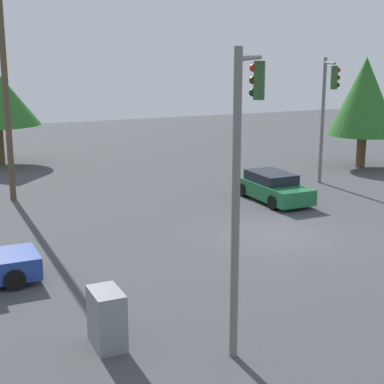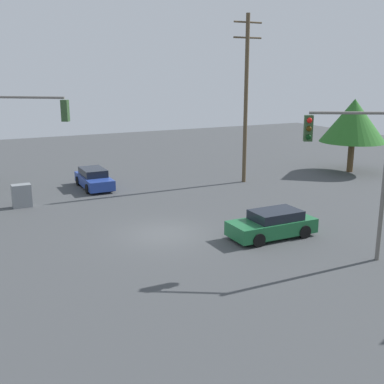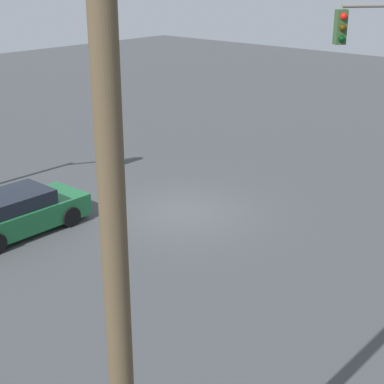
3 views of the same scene
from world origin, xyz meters
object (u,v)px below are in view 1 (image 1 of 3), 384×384
Objects in this scene: traffic_signal_main at (327,101)px; traffic_signal_cross at (246,140)px; electrical_cabinet at (107,318)px; sedan_green at (273,187)px.

traffic_signal_main is 0.95× the size of traffic_signal_cross.
traffic_signal_main is at bearing 127.45° from electrical_cabinet.
traffic_signal_main is at bearing -162.61° from sedan_green.
sedan_green is 15.01m from electrical_cabinet.
traffic_signal_cross reaches higher than traffic_signal_main.
electrical_cabinet is (10.16, -11.04, 0.04)m from sedan_green.
traffic_signal_cross is at bearing -14.23° from traffic_signal_main.
traffic_signal_main reaches higher than sedan_green.
sedan_green is 3.12× the size of electrical_cabinet.
traffic_signal_main is 4.71× the size of electrical_cabinet.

